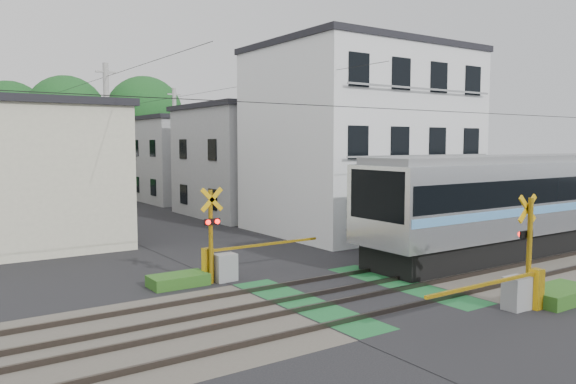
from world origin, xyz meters
TOP-DOWN VIEW (x-y plane):
  - ground at (0.00, 0.00)m, footprint 120.00×120.00m
  - track_bed at (0.00, 0.00)m, footprint 120.00×120.00m
  - crossing_signal_near at (2.59, -3.65)m, footprint 4.74×0.65m
  - crossing_signal_far at (-2.59, 3.65)m, footprint 4.74×0.65m
  - apartment_block at (8.50, 9.49)m, footprint 10.20×8.36m
  - houses_row at (0.25, 25.92)m, footprint 22.07×31.35m
  - tree_hill at (-0.08, 48.12)m, footprint 40.00×13.92m
  - catenary at (6.00, 0.03)m, footprint 60.00×5.04m
  - utility_poles at (-1.05, 23.01)m, footprint 7.90×42.00m
  - pedestrian at (0.48, 29.14)m, footprint 0.59×0.40m
  - weed_patches at (1.76, -0.09)m, footprint 10.25×8.80m

SIDE VIEW (x-z plane):
  - ground at x=0.00m, z-range 0.00..0.00m
  - track_bed at x=0.00m, z-range -0.03..0.11m
  - weed_patches at x=1.76m, z-range -0.02..0.38m
  - crossing_signal_near at x=2.59m, z-range -0.83..2.25m
  - crossing_signal_far at x=-2.59m, z-range -0.83..2.25m
  - pedestrian at x=0.48m, z-range 0.00..1.57m
  - houses_row at x=0.25m, z-range -0.16..6.64m
  - catenary at x=6.00m, z-range 0.20..7.20m
  - utility_poles at x=-1.05m, z-range 0.08..8.08m
  - apartment_block at x=8.50m, z-range 0.01..9.31m
  - tree_hill at x=-0.08m, z-range -0.34..11.09m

